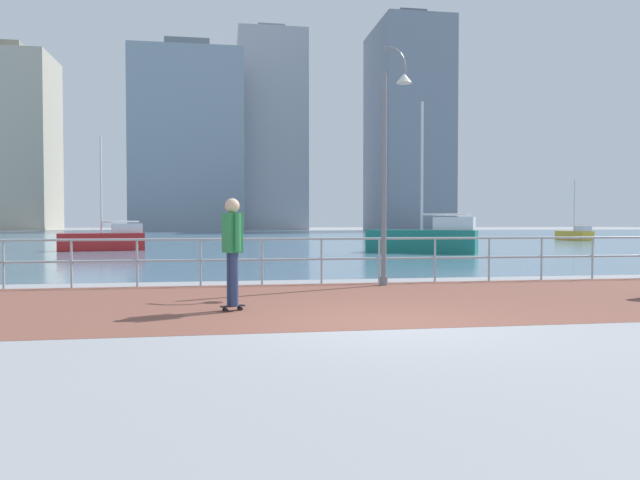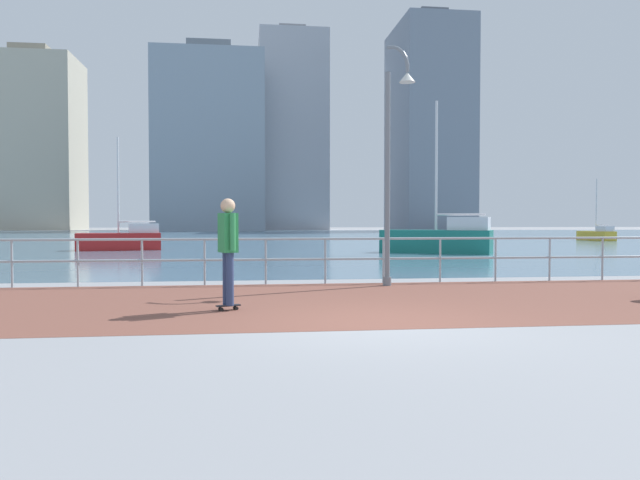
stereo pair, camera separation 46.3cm
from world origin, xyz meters
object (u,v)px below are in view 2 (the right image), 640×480
sailboat_red (440,239)px  sailboat_yellow (597,235)px  lamppost (393,153)px  skateboarder (228,243)px  sailboat_navy (122,239)px

sailboat_red → sailboat_yellow: bearing=42.4°
lamppost → skateboarder: size_ratio=2.95×
sailboat_red → sailboat_yellow: size_ratio=1.47×
lamppost → sailboat_yellow: lamppost is taller
sailboat_red → sailboat_yellow: (18.12, 16.54, -0.22)m
sailboat_red → sailboat_yellow: sailboat_red is taller
sailboat_navy → lamppost: bearing=-62.7°
skateboarder → sailboat_navy: sailboat_navy is taller
lamppost → sailboat_yellow: (23.81, 30.32, -2.55)m
lamppost → sailboat_yellow: 38.63m
skateboarder → sailboat_red: size_ratio=0.26×
lamppost → sailboat_red: sailboat_red is taller
skateboarder → sailboat_yellow: bearing=50.8°
lamppost → sailboat_navy: (-9.60, 18.61, -2.46)m
sailboat_yellow → lamppost: bearing=-128.1°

